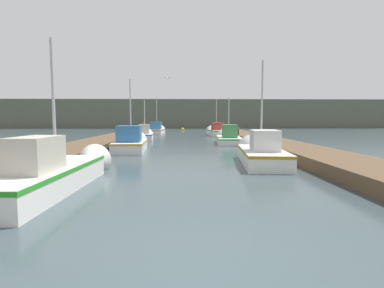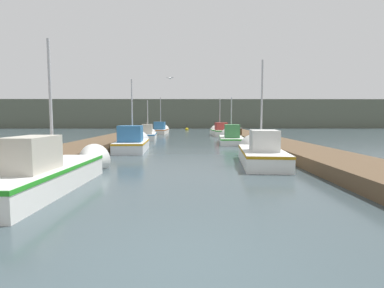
# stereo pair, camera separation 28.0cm
# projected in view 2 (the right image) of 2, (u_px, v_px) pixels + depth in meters

# --- Properties ---
(ground_plane) EXTENTS (200.00, 200.00, 0.00)m
(ground_plane) POSITION_uv_depth(u_px,v_px,m) (178.00, 271.00, 3.88)
(ground_plane) COLOR #38474C
(dock_left) EXTENTS (2.69, 40.00, 0.48)m
(dock_left) POSITION_uv_depth(u_px,v_px,m) (99.00, 144.00, 19.75)
(dock_left) COLOR brown
(dock_left) RESTS_ON ground_plane
(dock_right) EXTENTS (2.69, 40.00, 0.48)m
(dock_right) POSITION_uv_depth(u_px,v_px,m) (276.00, 144.00, 19.84)
(dock_right) COLOR brown
(dock_right) RESTS_ON ground_plane
(distant_shore_ridge) EXTENTS (120.00, 16.00, 5.37)m
(distant_shore_ridge) POSITION_uv_depth(u_px,v_px,m) (189.00, 114.00, 62.93)
(distant_shore_ridge) COLOR #565B4C
(distant_shore_ridge) RESTS_ON ground_plane
(fishing_boat_0) EXTENTS (1.52, 6.36, 4.41)m
(fishing_boat_0) POSITION_uv_depth(u_px,v_px,m) (57.00, 170.00, 8.62)
(fishing_boat_0) COLOR silver
(fishing_boat_0) RESTS_ON ground_plane
(fishing_boat_1) EXTENTS (2.19, 5.62, 4.90)m
(fishing_boat_1) POSITION_uv_depth(u_px,v_px,m) (260.00, 152.00, 13.23)
(fishing_boat_1) COLOR silver
(fishing_boat_1) RESTS_ON ground_plane
(fishing_boat_2) EXTENTS (1.92, 5.05, 4.74)m
(fishing_boat_2) POSITION_uv_depth(u_px,v_px,m) (133.00, 142.00, 18.26)
(fishing_boat_2) COLOR silver
(fishing_boat_2) RESTS_ON ground_plane
(fishing_boat_3) EXTENTS (2.20, 6.26, 4.11)m
(fishing_boat_3) POSITION_uv_depth(u_px,v_px,m) (231.00, 137.00, 23.85)
(fishing_boat_3) COLOR silver
(fishing_boat_3) RESTS_ON ground_plane
(fishing_boat_4) EXTENTS (1.70, 4.53, 3.93)m
(fishing_boat_4) POSITION_uv_depth(u_px,v_px,m) (148.00, 135.00, 27.47)
(fishing_boat_4) COLOR silver
(fishing_boat_4) RESTS_ON ground_plane
(fishing_boat_5) EXTENTS (1.87, 5.36, 4.46)m
(fishing_boat_5) POSITION_uv_depth(u_px,v_px,m) (219.00, 131.00, 33.04)
(fishing_boat_5) COLOR silver
(fishing_boat_5) RESTS_ON ground_plane
(fishing_boat_6) EXTENTS (1.79, 5.83, 4.97)m
(fishing_boat_6) POSITION_uv_depth(u_px,v_px,m) (161.00, 130.00, 37.78)
(fishing_boat_6) COLOR silver
(fishing_boat_6) RESTS_ON ground_plane
(mooring_piling_0) EXTENTS (0.25, 0.25, 0.99)m
(mooring_piling_0) POSITION_uv_depth(u_px,v_px,m) (234.00, 132.00, 31.19)
(mooring_piling_0) COLOR #473523
(mooring_piling_0) RESTS_ON ground_plane
(mooring_piling_1) EXTENTS (0.23, 0.23, 0.95)m
(mooring_piling_1) POSITION_uv_depth(u_px,v_px,m) (227.00, 130.00, 36.00)
(mooring_piling_1) COLOR #473523
(mooring_piling_1) RESTS_ON ground_plane
(mooring_piling_2) EXTENTS (0.30, 0.30, 1.09)m
(mooring_piling_2) POSITION_uv_depth(u_px,v_px,m) (240.00, 134.00, 26.03)
(mooring_piling_2) COLOR #473523
(mooring_piling_2) RESTS_ON ground_plane
(mooring_piling_3) EXTENTS (0.25, 0.25, 1.39)m
(mooring_piling_3) POSITION_uv_depth(u_px,v_px,m) (147.00, 129.00, 34.11)
(mooring_piling_3) COLOR #473523
(mooring_piling_3) RESTS_ON ground_plane
(channel_buoy) EXTENTS (0.55, 0.55, 1.05)m
(channel_buoy) POSITION_uv_depth(u_px,v_px,m) (187.00, 129.00, 46.70)
(channel_buoy) COLOR gold
(channel_buoy) RESTS_ON ground_plane
(seagull_lead) EXTENTS (0.55, 0.33, 0.12)m
(seagull_lead) POSITION_uv_depth(u_px,v_px,m) (170.00, 78.00, 22.01)
(seagull_lead) COLOR white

